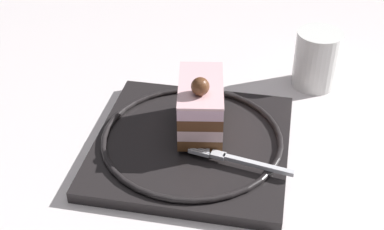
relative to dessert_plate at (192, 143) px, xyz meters
The scene contains 5 objects.
ground_plane 0.02m from the dessert_plate, 115.73° to the left, with size 2.40×2.40×0.00m, color silver.
dessert_plate is the anchor object (origin of this frame).
cake_slice 0.05m from the dessert_plate, 115.83° to the right, with size 0.05×0.10×0.08m.
fork 0.07m from the dessert_plate, 140.04° to the left, with size 0.12×0.05×0.00m.
drink_glass_near 0.23m from the dessert_plate, 136.76° to the right, with size 0.06×0.06×0.08m.
Camera 1 is at (-0.02, 0.48, 0.41)m, focal length 51.02 mm.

